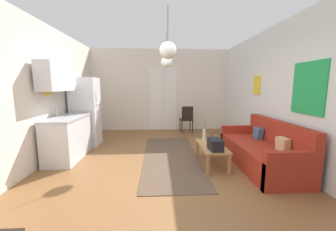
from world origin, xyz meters
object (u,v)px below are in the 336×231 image
(couch, at_px, (263,152))
(pendant_lamp_near, at_px, (168,50))
(handbag, at_px, (215,144))
(coffee_table, at_px, (212,148))
(refrigerator, at_px, (86,112))
(bamboo_vase, at_px, (204,135))
(pendant_lamp_far, at_px, (166,62))
(accent_chair, at_px, (187,118))

(couch, bearing_deg, pendant_lamp_near, -171.29)
(couch, bearing_deg, handbag, -170.79)
(coffee_table, relative_size, refrigerator, 0.57)
(couch, bearing_deg, refrigerator, 157.24)
(bamboo_vase, bearing_deg, handbag, -84.72)
(couch, xyz_separation_m, handbag, (-1.00, -0.16, 0.22))
(bamboo_vase, distance_m, pendant_lamp_far, 1.94)
(couch, distance_m, handbag, 1.04)
(bamboo_vase, bearing_deg, pendant_lamp_near, -137.33)
(couch, distance_m, pendant_lamp_near, 2.66)
(accent_chair, height_order, pendant_lamp_near, pendant_lamp_near)
(coffee_table, relative_size, accent_chair, 1.13)
(bamboo_vase, xyz_separation_m, pendant_lamp_near, (-0.82, -0.76, 1.62))
(coffee_table, height_order, pendant_lamp_far, pendant_lamp_far)
(accent_chair, bearing_deg, refrigerator, 19.47)
(refrigerator, distance_m, accent_chair, 3.16)
(bamboo_vase, distance_m, refrigerator, 3.15)
(coffee_table, bearing_deg, pendant_lamp_near, -154.99)
(accent_chair, relative_size, pendant_lamp_far, 1.07)
(handbag, relative_size, refrigerator, 0.19)
(couch, height_order, pendant_lamp_near, pendant_lamp_near)
(coffee_table, xyz_separation_m, handbag, (-0.02, -0.29, 0.16))
(bamboo_vase, height_order, accent_chair, accent_chair)
(couch, distance_m, pendant_lamp_far, 2.88)
(accent_chair, distance_m, pendant_lamp_far, 2.49)
(refrigerator, relative_size, pendant_lamp_near, 2.12)
(coffee_table, bearing_deg, pendant_lamp_far, 128.28)
(bamboo_vase, xyz_separation_m, accent_chair, (-0.03, 2.47, -0.02))
(bamboo_vase, height_order, refrigerator, refrigerator)
(coffee_table, height_order, accent_chair, accent_chair)
(coffee_table, distance_m, handbag, 0.33)
(pendant_lamp_near, bearing_deg, bamboo_vase, 42.67)
(handbag, bearing_deg, refrigerator, 148.30)
(bamboo_vase, height_order, handbag, bamboo_vase)
(handbag, distance_m, pendant_lamp_near, 1.86)
(pendant_lamp_near, bearing_deg, refrigerator, 136.77)
(couch, height_order, refrigerator, refrigerator)
(handbag, xyz_separation_m, pendant_lamp_near, (-0.88, -0.13, 1.63))
(couch, relative_size, bamboo_vase, 4.38)
(refrigerator, bearing_deg, coffee_table, -27.26)
(couch, distance_m, accent_chair, 3.14)
(coffee_table, distance_m, refrigerator, 3.38)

